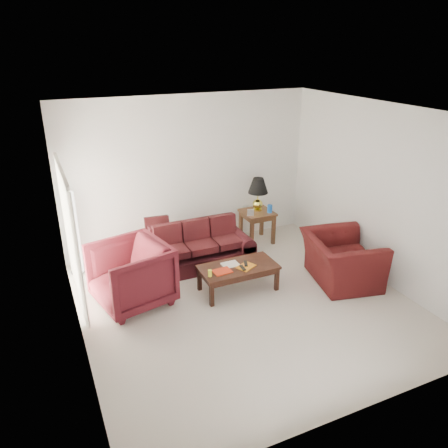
{
  "coord_description": "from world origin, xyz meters",
  "views": [
    {
      "loc": [
        -2.77,
        -5.29,
        3.88
      ],
      "look_at": [
        0.0,
        0.85,
        1.05
      ],
      "focal_mm": 35.0,
      "sensor_mm": 36.0,
      "label": 1
    }
  ],
  "objects_px": {
    "floor_lamp": "(73,233)",
    "armchair_right": "(341,259)",
    "end_table": "(257,226)",
    "coffee_table": "(238,278)",
    "armchair_left": "(131,275)",
    "sofa": "(199,247)"
  },
  "relations": [
    {
      "from": "armchair_left",
      "to": "armchair_right",
      "type": "distance_m",
      "value": 3.54
    },
    {
      "from": "sofa",
      "to": "armchair_left",
      "type": "distance_m",
      "value": 1.6
    },
    {
      "from": "sofa",
      "to": "floor_lamp",
      "type": "bearing_deg",
      "value": 162.32
    },
    {
      "from": "sofa",
      "to": "end_table",
      "type": "relative_size",
      "value": 2.94
    },
    {
      "from": "end_table",
      "to": "coffee_table",
      "type": "bearing_deg",
      "value": -127.23
    },
    {
      "from": "floor_lamp",
      "to": "armchair_right",
      "type": "height_order",
      "value": "floor_lamp"
    },
    {
      "from": "armchair_right",
      "to": "coffee_table",
      "type": "bearing_deg",
      "value": 88.0
    },
    {
      "from": "end_table",
      "to": "armchair_right",
      "type": "distance_m",
      "value": 2.11
    },
    {
      "from": "end_table",
      "to": "armchair_left",
      "type": "relative_size",
      "value": 0.6
    },
    {
      "from": "armchair_right",
      "to": "coffee_table",
      "type": "distance_m",
      "value": 1.82
    },
    {
      "from": "end_table",
      "to": "floor_lamp",
      "type": "relative_size",
      "value": 0.43
    },
    {
      "from": "sofa",
      "to": "floor_lamp",
      "type": "height_order",
      "value": "floor_lamp"
    },
    {
      "from": "sofa",
      "to": "end_table",
      "type": "distance_m",
      "value": 1.58
    },
    {
      "from": "end_table",
      "to": "coffee_table",
      "type": "distance_m",
      "value": 2.0
    },
    {
      "from": "sofa",
      "to": "armchair_left",
      "type": "relative_size",
      "value": 1.76
    },
    {
      "from": "floor_lamp",
      "to": "coffee_table",
      "type": "xyz_separation_m",
      "value": [
        2.38,
        -1.73,
        -0.55
      ]
    },
    {
      "from": "floor_lamp",
      "to": "armchair_left",
      "type": "distance_m",
      "value": 1.58
    },
    {
      "from": "armchair_left",
      "to": "armchair_right",
      "type": "relative_size",
      "value": 0.88
    },
    {
      "from": "end_table",
      "to": "armchair_left",
      "type": "height_order",
      "value": "armchair_left"
    },
    {
      "from": "end_table",
      "to": "armchair_left",
      "type": "xyz_separation_m",
      "value": [
        -2.91,
        -1.25,
        0.17
      ]
    },
    {
      "from": "coffee_table",
      "to": "floor_lamp",
      "type": "bearing_deg",
      "value": 143.83
    },
    {
      "from": "floor_lamp",
      "to": "armchair_right",
      "type": "xyz_separation_m",
      "value": [
        4.13,
        -2.19,
        -0.36
      ]
    }
  ]
}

